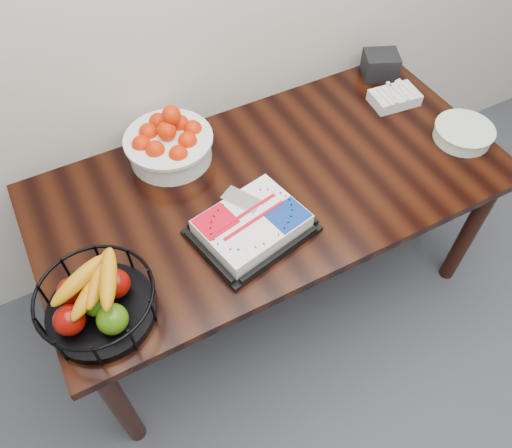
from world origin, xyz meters
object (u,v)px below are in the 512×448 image
plate_stack (463,133)px  cake_tray (252,225)px  table (272,195)px  tangerine_bowl (168,140)px  fruit_basket (97,301)px  napkin_box (380,65)px

plate_stack → cake_tray: bearing=-178.8°
table → tangerine_bowl: (-0.29, 0.30, 0.18)m
cake_tray → fruit_basket: 0.56m
table → napkin_box: size_ratio=11.99×
table → napkin_box: 0.84m
table → plate_stack: size_ratio=7.57×
fruit_basket → plate_stack: (1.53, 0.08, -0.05)m
table → napkin_box: (0.75, 0.35, 0.14)m
table → tangerine_bowl: bearing=134.5°
table → plate_stack: 0.82m
napkin_box → plate_stack: bearing=-85.5°
plate_stack → napkin_box: size_ratio=1.58×
fruit_basket → napkin_box: fruit_basket is taller
cake_tray → tangerine_bowl: bearing=102.8°
fruit_basket → napkin_box: (1.49, 0.59, -0.02)m
table → fruit_basket: size_ratio=5.04×
tangerine_bowl → plate_stack: 1.18m
table → cake_tray: (-0.18, -0.18, 0.12)m
cake_tray → tangerine_bowl: tangerine_bowl is taller
tangerine_bowl → fruit_basket: 0.70m
table → tangerine_bowl: tangerine_bowl is taller
tangerine_bowl → napkin_box: bearing=2.9°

